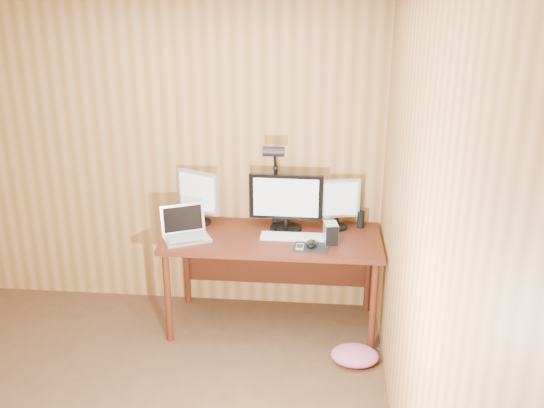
# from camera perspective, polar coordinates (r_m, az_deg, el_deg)

# --- Properties ---
(room_shell) EXTENTS (4.00, 4.00, 4.00)m
(room_shell) POSITION_cam_1_polar(r_m,az_deg,el_deg) (2.87, -22.13, -5.52)
(room_shell) COLOR #4D321D
(room_shell) RESTS_ON ground
(desk) EXTENTS (1.60, 0.70, 0.75)m
(desk) POSITION_cam_1_polar(r_m,az_deg,el_deg) (4.38, 0.15, -4.31)
(desk) COLOR #481C0F
(desk) RESTS_ON floor
(monitor_center) EXTENTS (0.55, 0.24, 0.43)m
(monitor_center) POSITION_cam_1_polar(r_m,az_deg,el_deg) (4.31, 1.40, 0.24)
(monitor_center) COLOR black
(monitor_center) RESTS_ON desk
(monitor_left) EXTENTS (0.35, 0.20, 0.42)m
(monitor_left) POSITION_cam_1_polar(r_m,az_deg,el_deg) (4.47, -7.30, 0.79)
(monitor_left) COLOR black
(monitor_left) RESTS_ON desk
(monitor_right) EXTENTS (0.34, 0.16, 0.39)m
(monitor_right) POSITION_cam_1_polar(r_m,az_deg,el_deg) (4.37, 6.50, 0.14)
(monitor_right) COLOR black
(monitor_right) RESTS_ON desk
(laptop) EXTENTS (0.40, 0.37, 0.23)m
(laptop) POSITION_cam_1_polar(r_m,az_deg,el_deg) (4.27, -8.61, -2.56)
(laptop) COLOR silver
(laptop) RESTS_ON desk
(keyboard) EXTENTS (0.46, 0.14, 0.02)m
(keyboard) POSITION_cam_1_polar(r_m,az_deg,el_deg) (4.23, 2.02, -3.24)
(keyboard) COLOR white
(keyboard) RESTS_ON desk
(mousepad) EXTENTS (0.26, 0.22, 0.00)m
(mousepad) POSITION_cam_1_polar(r_m,az_deg,el_deg) (4.09, 3.90, -4.25)
(mousepad) COLOR black
(mousepad) RESTS_ON desk
(mouse) EXTENTS (0.09, 0.13, 0.04)m
(mouse) POSITION_cam_1_polar(r_m,az_deg,el_deg) (4.08, 3.91, -3.96)
(mouse) COLOR black
(mouse) RESTS_ON mousepad
(hard_drive) EXTENTS (0.11, 0.15, 0.15)m
(hard_drive) POSITION_cam_1_polar(r_m,az_deg,el_deg) (4.15, 5.84, -2.89)
(hard_drive) COLOR silver
(hard_drive) RESTS_ON desk
(phone) EXTENTS (0.06, 0.11, 0.01)m
(phone) POSITION_cam_1_polar(r_m,az_deg,el_deg) (4.07, 2.78, -4.26)
(phone) COLOR silver
(phone) RESTS_ON desk
(speaker) EXTENTS (0.06, 0.06, 0.13)m
(speaker) POSITION_cam_1_polar(r_m,az_deg,el_deg) (4.46, 8.78, -1.52)
(speaker) COLOR black
(speaker) RESTS_ON desk
(desk_lamp) EXTENTS (0.16, 0.23, 0.69)m
(desk_lamp) POSITION_cam_1_polar(r_m,az_deg,el_deg) (4.31, 0.26, 3.08)
(desk_lamp) COLOR black
(desk_lamp) RESTS_ON desk
(fabric_pile) EXTENTS (0.38, 0.34, 0.11)m
(fabric_pile) POSITION_cam_1_polar(r_m,az_deg,el_deg) (4.20, 8.20, -14.63)
(fabric_pile) COLOR #B6587D
(fabric_pile) RESTS_ON floor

